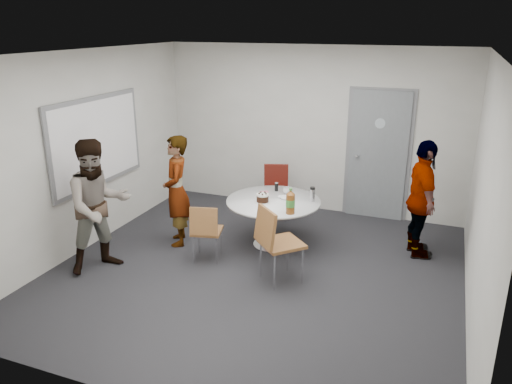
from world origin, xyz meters
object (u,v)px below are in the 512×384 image
at_px(door, 378,156).
at_px(chair_near_right, 274,237).
at_px(person_left, 99,206).
at_px(person_main, 177,191).
at_px(table, 275,207).
at_px(person_right, 422,200).
at_px(chair_far, 276,186).
at_px(whiteboard, 97,142).
at_px(chair_near_left, 206,228).

distance_m(door, chair_near_right, 2.80).
bearing_deg(person_left, person_main, 6.20).
xyz_separation_m(table, person_right, (1.90, 0.45, 0.20)).
bearing_deg(chair_far, chair_near_right, 91.15).
bearing_deg(whiteboard, chair_near_right, -7.68).
bearing_deg(person_right, chair_near_right, 114.57).
distance_m(chair_near_left, chair_far, 1.91).
relative_size(whiteboard, chair_near_left, 2.38).
relative_size(person_main, person_left, 0.92).
bearing_deg(person_left, whiteboard, 68.30).
distance_m(chair_near_left, person_right, 2.88).
bearing_deg(table, person_main, -164.12).
height_order(chair_near_right, person_main, person_main).
xyz_separation_m(table, person_left, (-1.84, -1.41, 0.25)).
distance_m(door, person_right, 1.47).
bearing_deg(chair_far, person_right, 146.27).
bearing_deg(person_right, chair_near_left, 97.67).
bearing_deg(door, person_main, -140.06).
bearing_deg(chair_near_right, table, 152.84).
bearing_deg(person_left, chair_near_right, -45.90).
distance_m(whiteboard, chair_near_left, 2.00).
bearing_deg(door, person_right, -58.14).
height_order(chair_near_right, person_right, person_right).
relative_size(whiteboard, chair_near_right, 1.95).
relative_size(door, person_left, 1.24).
relative_size(door, chair_far, 2.47).
xyz_separation_m(whiteboard, chair_far, (2.06, 1.71, -0.93)).
relative_size(chair_near_left, chair_far, 0.93).
relative_size(chair_near_right, person_left, 0.57).
relative_size(whiteboard, table, 1.45).
bearing_deg(chair_near_left, chair_far, 66.22).
xyz_separation_m(door, chair_far, (-1.50, -0.57, -0.50)).
relative_size(person_main, person_right, 0.98).
relative_size(table, chair_far, 1.53).
bearing_deg(chair_far, person_left, 42.21).
bearing_deg(person_main, chair_far, 117.50).
xyz_separation_m(chair_far, person_left, (-1.47, -2.52, 0.33)).
xyz_separation_m(whiteboard, person_right, (4.33, 1.05, -0.65)).
relative_size(door, person_right, 1.32).
xyz_separation_m(chair_near_left, person_main, (-0.64, 0.40, 0.31)).
bearing_deg(table, chair_near_left, -131.58).
bearing_deg(whiteboard, chair_far, 39.65).
distance_m(door, person_main, 3.22).
height_order(chair_far, person_right, person_right).
relative_size(whiteboard, person_right, 1.18).
distance_m(chair_near_right, person_right, 2.12).
distance_m(door, whiteboard, 4.25).
relative_size(door, chair_near_left, 2.66).
bearing_deg(chair_near_left, person_main, 134.12).
height_order(door, person_main, door).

